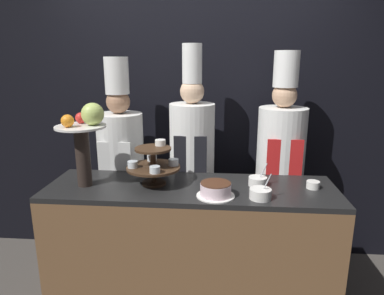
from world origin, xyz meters
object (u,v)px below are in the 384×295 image
(cake_round, at_px, (216,190))
(cup_white, at_px, (313,185))
(fruit_pedestal, at_px, (85,134))
(chef_center_left, at_px, (192,158))
(chef_center_right, at_px, (280,160))
(serving_bowl_far, at_px, (258,181))
(chef_left, at_px, (121,160))
(tiered_stand, at_px, (154,163))
(serving_bowl_near, at_px, (260,194))

(cake_round, relative_size, cup_white, 2.80)
(fruit_pedestal, bearing_deg, cake_round, -8.43)
(chef_center_left, height_order, chef_center_right, chef_center_left)
(serving_bowl_far, relative_size, chef_center_right, 0.09)
(serving_bowl_far, distance_m, chef_center_right, 0.48)
(fruit_pedestal, bearing_deg, cup_white, 2.36)
(cup_white, relative_size, chef_center_right, 0.05)
(fruit_pedestal, height_order, chef_left, chef_left)
(chef_center_right, bearing_deg, tiered_stand, -154.27)
(tiered_stand, height_order, serving_bowl_far, tiered_stand)
(tiered_stand, distance_m, cake_round, 0.48)
(cake_round, xyz_separation_m, serving_bowl_near, (0.28, -0.01, -0.01))
(tiered_stand, distance_m, chef_center_left, 0.51)
(chef_center_left, relative_size, chef_center_right, 1.03)
(fruit_pedestal, distance_m, serving_bowl_far, 1.22)
(fruit_pedestal, xyz_separation_m, chef_left, (0.08, 0.51, -0.34))
(cup_white, xyz_separation_m, serving_bowl_near, (-0.37, -0.21, 0.01))
(chef_left, bearing_deg, tiered_stand, -51.05)
(fruit_pedestal, distance_m, cup_white, 1.57)
(serving_bowl_far, distance_m, chef_left, 1.16)
(cup_white, bearing_deg, chef_center_left, 152.69)
(serving_bowl_far, xyz_separation_m, chef_center_right, (0.22, 0.42, 0.03))
(cup_white, height_order, chef_center_right, chef_center_right)
(tiered_stand, height_order, cake_round, tiered_stand)
(tiered_stand, bearing_deg, cup_white, 0.47)
(cake_round, bearing_deg, serving_bowl_far, 36.87)
(chef_left, bearing_deg, serving_bowl_far, -21.29)
(fruit_pedestal, distance_m, chef_center_left, 0.90)
(chef_center_right, bearing_deg, serving_bowl_near, -109.14)
(fruit_pedestal, distance_m, cake_round, 0.95)
(cup_white, bearing_deg, tiered_stand, -179.53)
(serving_bowl_near, bearing_deg, cake_round, 177.16)
(serving_bowl_near, distance_m, serving_bowl_far, 0.23)
(chef_center_left, bearing_deg, fruit_pedestal, -143.24)
(cup_white, bearing_deg, chef_center_right, 108.55)
(tiered_stand, distance_m, serving_bowl_far, 0.73)
(serving_bowl_near, relative_size, chef_center_left, 0.09)
(fruit_pedestal, bearing_deg, chef_center_left, 36.76)
(cake_round, distance_m, serving_bowl_far, 0.36)
(cake_round, xyz_separation_m, serving_bowl_far, (0.29, 0.21, -0.01))
(cup_white, relative_size, serving_bowl_near, 0.53)
(chef_left, distance_m, chef_center_right, 1.30)
(cake_round, xyz_separation_m, cup_white, (0.65, 0.19, -0.02))
(fruit_pedestal, distance_m, serving_bowl_near, 1.22)
(serving_bowl_far, bearing_deg, chef_center_right, 62.56)
(cake_round, xyz_separation_m, chef_center_left, (-0.20, 0.64, 0.02))
(tiered_stand, bearing_deg, cake_round, -23.19)
(cake_round, relative_size, serving_bowl_near, 1.47)
(fruit_pedestal, height_order, serving_bowl_near, fruit_pedestal)
(chef_left, xyz_separation_m, chef_center_left, (0.59, -0.00, 0.04))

